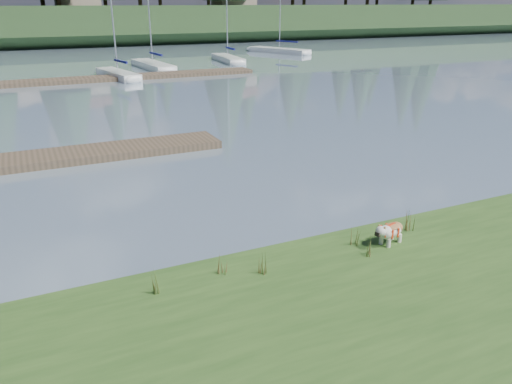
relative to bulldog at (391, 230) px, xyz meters
name	(u,v)px	position (x,y,z in m)	size (l,w,h in m)	color
ground	(68,83)	(-4.18, 32.61, -0.70)	(200.00, 200.00, 0.00)	#839AAD
ridge	(36,26)	(-4.18, 75.61, 1.80)	(200.00, 20.00, 5.00)	#1F3419
bulldog	(391,230)	(0.00, 0.00, 0.00)	(0.95, 0.51, 0.56)	silver
dock_near	(13,162)	(-8.18, 11.61, -0.55)	(16.00, 2.00, 0.30)	#4C3D2C
dock_far	(95,79)	(-2.18, 32.61, -0.55)	(26.00, 2.20, 0.30)	#4C3D2C
sailboat_bg_2	(115,73)	(-0.37, 34.07, -0.37)	(2.73, 7.32, 10.87)	silver
sailboat_bg_3	(150,64)	(3.74, 39.10, -0.37)	(2.49, 8.91, 12.82)	silver
sailboat_bg_4	(226,58)	(12.25, 41.37, -0.37)	(2.25, 8.08, 11.76)	silver
sailboat_bg_5	(274,50)	(21.01, 47.49, -0.38)	(5.37, 9.13, 13.00)	silver
weed_0	(223,265)	(-4.14, 0.33, -0.14)	(0.17, 0.14, 0.50)	#475B23
weed_1	(262,265)	(-3.39, -0.02, -0.12)	(0.17, 0.14, 0.54)	#475B23
weed_2	(354,237)	(-0.83, 0.28, -0.12)	(0.17, 0.14, 0.53)	#475B23
weed_3	(154,283)	(-5.67, 0.17, -0.09)	(0.17, 0.14, 0.62)	#475B23
weed_4	(368,248)	(-0.86, -0.31, -0.15)	(0.17, 0.14, 0.47)	#475B23
weed_5	(410,221)	(0.90, 0.33, -0.07)	(0.17, 0.14, 0.67)	#475B23
mud_lip	(211,271)	(-4.18, 1.01, -0.63)	(60.00, 0.50, 0.14)	#33281C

